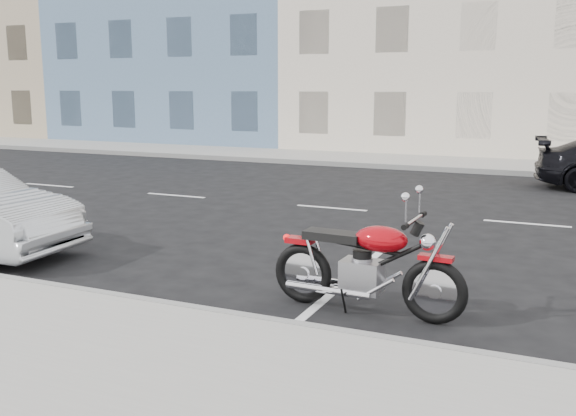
{
  "coord_description": "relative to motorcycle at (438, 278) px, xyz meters",
  "views": [
    {
      "loc": [
        2.65,
        -12.9,
        2.61
      ],
      "look_at": [
        -1.18,
        -4.21,
        0.8
      ],
      "focal_mm": 40.0,
      "sensor_mm": 36.0,
      "label": 1
    }
  ],
  "objects": [
    {
      "name": "bldg_cream",
      "position": [
        -3.43,
        22.34,
        5.21
      ],
      "size": [
        12.0,
        12.0,
        11.5
      ],
      "primitive_type": "cube",
      "color": "beige",
      "rests_on": "ground"
    },
    {
      "name": "sidewalk_far",
      "position": [
        -6.43,
        14.74,
        -0.46
      ],
      "size": [
        80.0,
        3.4,
        0.15
      ],
      "primitive_type": "cube",
      "color": "gray",
      "rests_on": "ground"
    },
    {
      "name": "bldg_blue",
      "position": [
        -15.43,
        22.34,
        5.96
      ],
      "size": [
        12.0,
        12.0,
        13.0
      ],
      "primitive_type": "cube",
      "color": "slate",
      "rests_on": "ground"
    },
    {
      "name": "ground",
      "position": [
        -1.43,
        6.04,
        -0.54
      ],
      "size": [
        120.0,
        120.0,
        0.0
      ],
      "primitive_type": "plane",
      "color": "black",
      "rests_on": "ground"
    },
    {
      "name": "curb_far",
      "position": [
        -6.43,
        13.04,
        -0.46
      ],
      "size": [
        80.0,
        0.12,
        0.16
      ],
      "primitive_type": "cube",
      "color": "gray",
      "rests_on": "ground"
    },
    {
      "name": "bldg_far_west",
      "position": [
        -27.43,
        22.34,
        5.46
      ],
      "size": [
        12.0,
        12.0,
        12.0
      ],
      "primitive_type": "cube",
      "color": "tan",
      "rests_on": "ground"
    },
    {
      "name": "motorcycle",
      "position": [
        0.0,
        0.0,
        0.0
      ],
      "size": [
        2.35,
        0.78,
        1.18
      ],
      "rotation": [
        0.0,
        0.0,
        -0.04
      ],
      "color": "black",
      "rests_on": "ground"
    }
  ]
}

